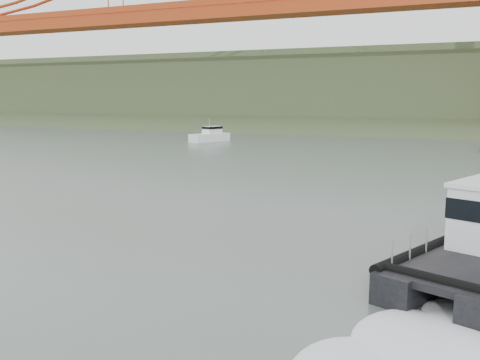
% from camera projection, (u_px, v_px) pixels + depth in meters
% --- Properties ---
extents(ground, '(400.00, 400.00, 0.00)m').
position_uv_depth(ground, '(223.00, 264.00, 21.21)').
color(ground, '#566660').
rests_on(ground, ground).
extents(headlands, '(500.00, 105.36, 27.12)m').
position_uv_depth(headlands, '(439.00, 95.00, 133.63)').
color(headlands, '#344628').
rests_on(headlands, ground).
extents(motorboat, '(4.38, 6.86, 3.58)m').
position_uv_depth(motorboat, '(210.00, 135.00, 80.24)').
color(motorboat, white).
rests_on(motorboat, ground).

